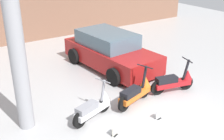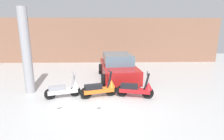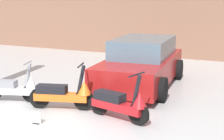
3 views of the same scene
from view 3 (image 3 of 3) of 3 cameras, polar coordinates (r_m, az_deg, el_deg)
The scene contains 7 objects.
ground_plane at distance 7.84m, azimuth -9.33°, elevation -8.02°, with size 28.00×28.00×0.00m, color #B2B2B2.
wall_back at distance 15.37m, azimuth 9.28°, elevation 9.06°, with size 19.60×0.12×3.78m, color #845B47.
scooter_front_left at distance 9.23m, azimuth -15.98°, elevation -2.82°, with size 1.45×0.73×1.05m.
scooter_front_right at distance 8.34m, azimuth -7.96°, elevation -3.87°, with size 1.56×0.76×1.12m.
scooter_front_center at distance 7.55m, azimuth 1.42°, elevation -5.49°, with size 1.57×0.69×1.11m.
car_rear_left at distance 10.39m, azimuth 4.93°, elevation 1.07°, with size 2.35×4.40×1.44m.
placard_near_right_scooter at distance 7.62m, azimuth -12.41°, elevation -7.85°, with size 0.20×0.14×0.26m.
Camera 3 is at (4.22, -6.04, 2.69)m, focal length 55.00 mm.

